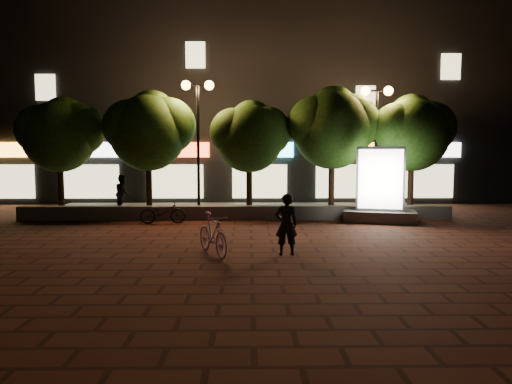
{
  "coord_description": "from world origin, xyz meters",
  "views": [
    {
      "loc": [
        0.5,
        -12.91,
        2.5
      ],
      "look_at": [
        0.71,
        1.5,
        1.24
      ],
      "focal_mm": 32.19,
      "sensor_mm": 36.0,
      "label": 1
    }
  ],
  "objects_px": {
    "tree_right": "(333,125)",
    "pedestrian": "(123,193)",
    "rider": "(286,224)",
    "scooter_parked": "(163,212)",
    "street_lamp_left": "(198,113)",
    "ad_kiosk": "(380,192)",
    "tree_far_right": "(413,130)",
    "street_lamp_right": "(376,116)",
    "scooter_pink": "(213,234)",
    "tree_far_left": "(61,132)",
    "tree_mid": "(250,134)",
    "tree_left": "(150,128)"
  },
  "relations": [
    {
      "from": "tree_far_left",
      "to": "street_lamp_left",
      "type": "bearing_deg",
      "value": -2.76
    },
    {
      "from": "tree_mid",
      "to": "tree_right",
      "type": "xyz_separation_m",
      "value": [
        3.31,
        0.0,
        0.35
      ]
    },
    {
      "from": "ad_kiosk",
      "to": "rider",
      "type": "relative_size",
      "value": 1.81
    },
    {
      "from": "tree_right",
      "to": "pedestrian",
      "type": "distance_m",
      "value": 8.88
    },
    {
      "from": "street_lamp_left",
      "to": "street_lamp_right",
      "type": "bearing_deg",
      "value": 0.0
    },
    {
      "from": "scooter_pink",
      "to": "rider",
      "type": "relative_size",
      "value": 1.14
    },
    {
      "from": "tree_mid",
      "to": "pedestrian",
      "type": "relative_size",
      "value": 2.94
    },
    {
      "from": "street_lamp_left",
      "to": "pedestrian",
      "type": "distance_m",
      "value": 4.45
    },
    {
      "from": "street_lamp_right",
      "to": "tree_left",
      "type": "bearing_deg",
      "value": 178.32
    },
    {
      "from": "tree_mid",
      "to": "ad_kiosk",
      "type": "relative_size",
      "value": 1.65
    },
    {
      "from": "scooter_parked",
      "to": "pedestrian",
      "type": "bearing_deg",
      "value": 31.68
    },
    {
      "from": "street_lamp_right",
      "to": "scooter_pink",
      "type": "relative_size",
      "value": 2.9
    },
    {
      "from": "tree_far_right",
      "to": "rider",
      "type": "xyz_separation_m",
      "value": [
        -5.66,
        -7.42,
        -2.62
      ]
    },
    {
      "from": "tree_far_left",
      "to": "tree_right",
      "type": "distance_m",
      "value": 10.81
    },
    {
      "from": "tree_far_right",
      "to": "street_lamp_left",
      "type": "distance_m",
      "value": 8.58
    },
    {
      "from": "scooter_pink",
      "to": "scooter_parked",
      "type": "bearing_deg",
      "value": 86.7
    },
    {
      "from": "tree_far_right",
      "to": "street_lamp_left",
      "type": "xyz_separation_m",
      "value": [
        -8.55,
        -0.26,
        0.66
      ]
    },
    {
      "from": "ad_kiosk",
      "to": "scooter_pink",
      "type": "height_order",
      "value": "ad_kiosk"
    },
    {
      "from": "tree_far_right",
      "to": "street_lamp_right",
      "type": "xyz_separation_m",
      "value": [
        -1.55,
        -0.26,
        0.53
      ]
    },
    {
      "from": "tree_far_left",
      "to": "tree_mid",
      "type": "relative_size",
      "value": 1.03
    },
    {
      "from": "scooter_parked",
      "to": "tree_mid",
      "type": "bearing_deg",
      "value": -58.64
    },
    {
      "from": "street_lamp_left",
      "to": "street_lamp_right",
      "type": "distance_m",
      "value": 7.0
    },
    {
      "from": "tree_far_right",
      "to": "rider",
      "type": "distance_m",
      "value": 9.69
    },
    {
      "from": "tree_mid",
      "to": "ad_kiosk",
      "type": "height_order",
      "value": "tree_mid"
    },
    {
      "from": "scooter_pink",
      "to": "pedestrian",
      "type": "distance_m",
      "value": 8.59
    },
    {
      "from": "tree_right",
      "to": "scooter_parked",
      "type": "distance_m",
      "value": 7.52
    },
    {
      "from": "tree_right",
      "to": "ad_kiosk",
      "type": "xyz_separation_m",
      "value": [
        1.3,
        -2.19,
        -2.48
      ]
    },
    {
      "from": "tree_left",
      "to": "scooter_pink",
      "type": "bearing_deg",
      "value": -67.54
    },
    {
      "from": "ad_kiosk",
      "to": "rider",
      "type": "xyz_separation_m",
      "value": [
        -3.76,
        -5.22,
        -0.33
      ]
    },
    {
      "from": "tree_right",
      "to": "ad_kiosk",
      "type": "relative_size",
      "value": 1.86
    },
    {
      "from": "tree_right",
      "to": "street_lamp_left",
      "type": "bearing_deg",
      "value": -177.19
    },
    {
      "from": "tree_mid",
      "to": "scooter_pink",
      "type": "relative_size",
      "value": 2.62
    },
    {
      "from": "rider",
      "to": "scooter_parked",
      "type": "xyz_separation_m",
      "value": [
        -3.91,
        4.95,
        -0.34
      ]
    },
    {
      "from": "tree_mid",
      "to": "scooter_pink",
      "type": "bearing_deg",
      "value": -97.25
    },
    {
      "from": "tree_far_left",
      "to": "street_lamp_right",
      "type": "height_order",
      "value": "street_lamp_right"
    },
    {
      "from": "street_lamp_left",
      "to": "ad_kiosk",
      "type": "distance_m",
      "value": 7.53
    },
    {
      "from": "scooter_pink",
      "to": "pedestrian",
      "type": "xyz_separation_m",
      "value": [
        -4.2,
        7.48,
        0.33
      ]
    },
    {
      "from": "scooter_parked",
      "to": "tree_left",
      "type": "bearing_deg",
      "value": 13.26
    },
    {
      "from": "ad_kiosk",
      "to": "tree_far_right",
      "type": "bearing_deg",
      "value": 49.13
    },
    {
      "from": "tree_far_left",
      "to": "tree_mid",
      "type": "bearing_deg",
      "value": -0.0
    },
    {
      "from": "tree_left",
      "to": "rider",
      "type": "bearing_deg",
      "value": -56.88
    },
    {
      "from": "scooter_pink",
      "to": "ad_kiosk",
      "type": "bearing_deg",
      "value": 16.52
    },
    {
      "from": "tree_right",
      "to": "pedestrian",
      "type": "height_order",
      "value": "tree_right"
    },
    {
      "from": "street_lamp_right",
      "to": "tree_far_left",
      "type": "bearing_deg",
      "value": 178.79
    },
    {
      "from": "tree_left",
      "to": "scooter_parked",
      "type": "distance_m",
      "value": 4.02
    },
    {
      "from": "tree_left",
      "to": "tree_mid",
      "type": "xyz_separation_m",
      "value": [
        4.0,
        -0.0,
        -0.23
      ]
    },
    {
      "from": "tree_right",
      "to": "street_lamp_left",
      "type": "height_order",
      "value": "street_lamp_left"
    },
    {
      "from": "tree_mid",
      "to": "tree_far_left",
      "type": "bearing_deg",
      "value": 180.0
    },
    {
      "from": "tree_mid",
      "to": "rider",
      "type": "distance_m",
      "value": 7.86
    },
    {
      "from": "ad_kiosk",
      "to": "rider",
      "type": "bearing_deg",
      "value": -125.77
    }
  ]
}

